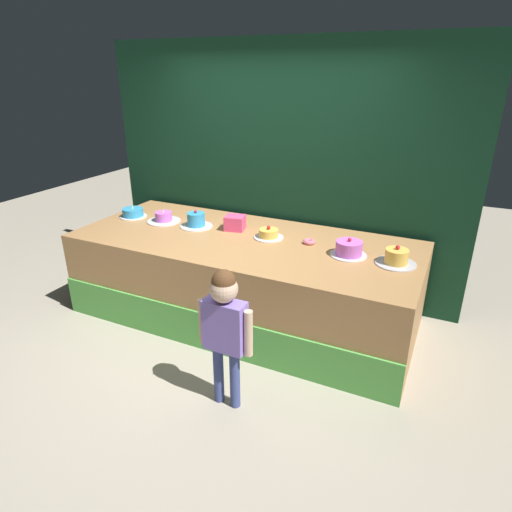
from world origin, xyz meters
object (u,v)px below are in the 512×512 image
at_px(cake_center_right, 269,234).
at_px(cake_far_right, 396,258).
at_px(donut, 309,242).
at_px(cake_center_left, 196,221).
at_px(cake_far_left, 133,213).
at_px(cake_right, 349,249).
at_px(child_figure, 225,321).
at_px(pink_box, 235,223).
at_px(cake_left, 164,218).

distance_m(cake_center_right, cake_far_right, 1.20).
relative_size(donut, cake_center_left, 0.35).
xyz_separation_m(cake_far_left, cake_right, (2.40, -0.05, 0.02)).
xyz_separation_m(child_figure, cake_center_right, (-0.26, 1.33, 0.16)).
relative_size(donut, cake_far_left, 0.39).
relative_size(pink_box, cake_center_right, 0.67).
height_order(child_figure, cake_left, child_figure).
height_order(donut, cake_far_right, cake_far_right).
height_order(cake_far_left, cake_left, cake_far_left).
xyz_separation_m(cake_right, cake_far_right, (0.40, -0.01, -0.00)).
xyz_separation_m(child_figure, donut, (0.14, 1.35, 0.14)).
distance_m(child_figure, pink_box, 1.56).
relative_size(child_figure, donut, 9.72).
bearing_deg(donut, pink_box, 176.72).
height_order(child_figure, pink_box, child_figure).
xyz_separation_m(pink_box, cake_far_left, (-1.20, -0.12, -0.03)).
bearing_deg(cake_center_left, pink_box, 13.03).
bearing_deg(cake_left, donut, 2.04).
height_order(cake_left, cake_right, cake_right).
xyz_separation_m(cake_center_right, cake_right, (0.80, -0.10, 0.02)).
distance_m(child_figure, cake_far_left, 2.27).
bearing_deg(donut, cake_center_left, -177.77).
bearing_deg(cake_far_left, cake_left, 1.90).
bearing_deg(cake_far_left, cake_right, -1.12).
relative_size(pink_box, cake_left, 0.54).
relative_size(cake_far_left, cake_left, 0.82).
relative_size(cake_left, cake_center_right, 1.24).
bearing_deg(child_figure, cake_right, 66.62).
height_order(pink_box, cake_left, pink_box).
distance_m(cake_far_left, cake_right, 2.40).
bearing_deg(cake_left, pink_box, 7.32).
bearing_deg(child_figure, cake_far_right, 52.73).
bearing_deg(cake_left, cake_far_left, -178.10).
relative_size(cake_left, cake_far_right, 1.05).
distance_m(pink_box, cake_left, 0.81).
relative_size(child_figure, cake_right, 3.46).
bearing_deg(cake_right, child_figure, -113.38).
bearing_deg(pink_box, child_figure, -64.61).
bearing_deg(donut, child_figure, -95.70).
bearing_deg(cake_center_left, cake_far_right, -2.27).
bearing_deg(cake_far_left, cake_center_right, 1.75).
xyz_separation_m(pink_box, cake_right, (1.20, -0.16, -0.01)).
height_order(donut, cake_far_left, cake_far_left).
height_order(donut, cake_center_left, cake_center_left).
xyz_separation_m(child_figure, cake_center_left, (-1.06, 1.31, 0.18)).
distance_m(cake_far_left, cake_far_right, 2.80).
distance_m(pink_box, cake_center_right, 0.41).
distance_m(child_figure, cake_center_right, 1.37).
height_order(cake_right, cake_far_right, cake_far_right).
bearing_deg(child_figure, cake_center_left, 129.14).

